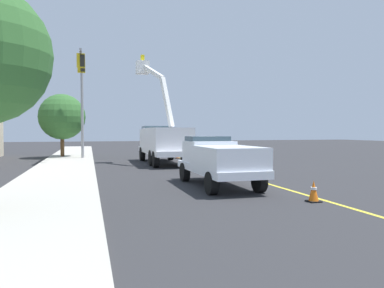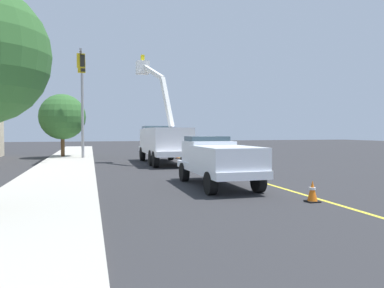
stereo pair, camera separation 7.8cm
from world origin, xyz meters
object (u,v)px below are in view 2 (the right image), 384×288
at_px(utility_bucket_truck, 163,140).
at_px(traffic_cone_leading, 312,191).
at_px(passing_minivan, 201,145).
at_px(traffic_cone_mid_front, 178,153).
at_px(service_pickup_truck, 218,159).
at_px(traffic_signal_mast, 82,87).

relative_size(utility_bucket_truck, traffic_cone_leading, 11.69).
xyz_separation_m(passing_minivan, traffic_cone_mid_front, (-3.83, 3.29, -0.54)).
bearing_deg(traffic_cone_mid_front, utility_bucket_truck, 153.25).
xyz_separation_m(service_pickup_truck, traffic_cone_mid_front, (15.32, -1.98, -0.69)).
bearing_deg(traffic_cone_mid_front, traffic_cone_leading, 179.52).
relative_size(utility_bucket_truck, service_pickup_truck, 1.46).
distance_m(passing_minivan, traffic_cone_leading, 23.35).
relative_size(service_pickup_truck, passing_minivan, 1.17).
xyz_separation_m(utility_bucket_truck, passing_minivan, (7.90, -5.34, -0.66)).
relative_size(utility_bucket_truck, traffic_cone_mid_front, 9.44).
bearing_deg(traffic_cone_mid_front, service_pickup_truck, 172.63).
bearing_deg(traffic_cone_leading, traffic_signal_mast, 21.35).
bearing_deg(service_pickup_truck, traffic_cone_leading, -155.18).
distance_m(service_pickup_truck, passing_minivan, 19.87).
xyz_separation_m(passing_minivan, traffic_signal_mast, (-4.00, 10.91, 4.77)).
height_order(passing_minivan, traffic_cone_leading, passing_minivan).
bearing_deg(service_pickup_truck, utility_bucket_truck, 0.35).
bearing_deg(traffic_signal_mast, passing_minivan, -69.87).
distance_m(traffic_cone_mid_front, traffic_signal_mast, 9.29).
bearing_deg(traffic_signal_mast, utility_bucket_truck, -124.96).
height_order(service_pickup_truck, traffic_cone_leading, service_pickup_truck).
distance_m(passing_minivan, traffic_cone_mid_front, 5.08).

